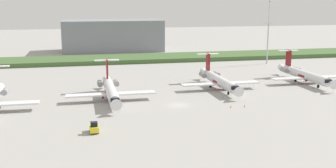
{
  "coord_description": "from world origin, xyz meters",
  "views": [
    {
      "loc": [
        -23.67,
        -95.68,
        25.6
      ],
      "look_at": [
        0.0,
        11.73,
        3.0
      ],
      "focal_mm": 44.21,
      "sensor_mm": 36.0,
      "label": 1
    }
  ],
  "objects_px": {
    "regional_jet_second": "(111,90)",
    "regional_jet_third": "(219,80)",
    "antenna_mast": "(268,38)",
    "safety_cone_mid_marker": "(245,106)",
    "safety_cone_front_marker": "(231,107)",
    "regional_jet_fourth": "(304,75)",
    "baggage_tug": "(94,128)"
  },
  "relations": [
    {
      "from": "regional_jet_fourth",
      "to": "safety_cone_front_marker",
      "type": "distance_m",
      "value": 41.1
    },
    {
      "from": "regional_jet_third",
      "to": "safety_cone_mid_marker",
      "type": "relative_size",
      "value": 56.36
    },
    {
      "from": "safety_cone_mid_marker",
      "to": "regional_jet_fourth",
      "type": "bearing_deg",
      "value": 38.83
    },
    {
      "from": "regional_jet_fourth",
      "to": "baggage_tug",
      "type": "height_order",
      "value": "regional_jet_fourth"
    },
    {
      "from": "regional_jet_fourth",
      "to": "antenna_mast",
      "type": "xyz_separation_m",
      "value": [
        5.76,
        38.19,
        7.81
      ]
    },
    {
      "from": "regional_jet_fourth",
      "to": "safety_cone_front_marker",
      "type": "xyz_separation_m",
      "value": [
        -33.34,
        -23.92,
        -2.26
      ]
    },
    {
      "from": "regional_jet_fourth",
      "to": "safety_cone_front_marker",
      "type": "height_order",
      "value": "regional_jet_fourth"
    },
    {
      "from": "regional_jet_second",
      "to": "safety_cone_front_marker",
      "type": "distance_m",
      "value": 31.23
    },
    {
      "from": "antenna_mast",
      "to": "regional_jet_second",
      "type": "bearing_deg",
      "value": -144.44
    },
    {
      "from": "regional_jet_third",
      "to": "safety_cone_front_marker",
      "type": "xyz_separation_m",
      "value": [
        -4.27,
        -21.18,
        -2.26
      ]
    },
    {
      "from": "regional_jet_fourth",
      "to": "regional_jet_second",
      "type": "bearing_deg",
      "value": -171.16
    },
    {
      "from": "antenna_mast",
      "to": "safety_cone_front_marker",
      "type": "height_order",
      "value": "antenna_mast"
    },
    {
      "from": "antenna_mast",
      "to": "safety_cone_mid_marker",
      "type": "relative_size",
      "value": 45.45
    },
    {
      "from": "safety_cone_front_marker",
      "to": "safety_cone_mid_marker",
      "type": "distance_m",
      "value": 3.46
    },
    {
      "from": "regional_jet_third",
      "to": "baggage_tug",
      "type": "height_order",
      "value": "regional_jet_third"
    },
    {
      "from": "regional_jet_second",
      "to": "baggage_tug",
      "type": "xyz_separation_m",
      "value": [
        -5.41,
        -26.61,
        -1.53
      ]
    },
    {
      "from": "regional_jet_second",
      "to": "regional_jet_third",
      "type": "height_order",
      "value": "same"
    },
    {
      "from": "regional_jet_third",
      "to": "baggage_tug",
      "type": "relative_size",
      "value": 9.69
    },
    {
      "from": "regional_jet_second",
      "to": "regional_jet_fourth",
      "type": "distance_m",
      "value": 61.67
    },
    {
      "from": "baggage_tug",
      "to": "safety_cone_front_marker",
      "type": "height_order",
      "value": "baggage_tug"
    },
    {
      "from": "baggage_tug",
      "to": "safety_cone_front_marker",
      "type": "xyz_separation_m",
      "value": [
        33.01,
        12.16,
        -0.73
      ]
    },
    {
      "from": "regional_jet_fourth",
      "to": "baggage_tug",
      "type": "bearing_deg",
      "value": -151.46
    },
    {
      "from": "antenna_mast",
      "to": "safety_cone_mid_marker",
      "type": "xyz_separation_m",
      "value": [
        -35.64,
        -62.24,
        -10.07
      ]
    },
    {
      "from": "regional_jet_fourth",
      "to": "antenna_mast",
      "type": "relative_size",
      "value": 1.24
    },
    {
      "from": "antenna_mast",
      "to": "safety_cone_mid_marker",
      "type": "distance_m",
      "value": 72.42
    },
    {
      "from": "regional_jet_second",
      "to": "safety_cone_mid_marker",
      "type": "bearing_deg",
      "value": -25.12
    },
    {
      "from": "baggage_tug",
      "to": "antenna_mast",
      "type": "bearing_deg",
      "value": 45.85
    },
    {
      "from": "regional_jet_third",
      "to": "safety_cone_mid_marker",
      "type": "distance_m",
      "value": 21.43
    },
    {
      "from": "safety_cone_front_marker",
      "to": "safety_cone_mid_marker",
      "type": "relative_size",
      "value": 1.0
    },
    {
      "from": "regional_jet_second",
      "to": "safety_cone_mid_marker",
      "type": "relative_size",
      "value": 56.36
    },
    {
      "from": "regional_jet_second",
      "to": "baggage_tug",
      "type": "height_order",
      "value": "regional_jet_second"
    },
    {
      "from": "safety_cone_mid_marker",
      "to": "baggage_tug",
      "type": "bearing_deg",
      "value": -161.73
    }
  ]
}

